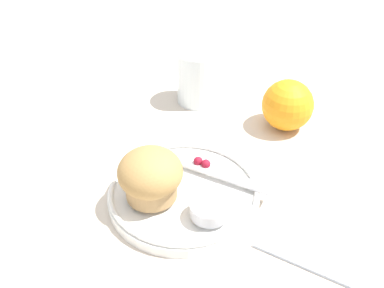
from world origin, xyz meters
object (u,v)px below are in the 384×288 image
(butter_knife, at_px, (203,168))
(orange_fruit, at_px, (288,105))
(juice_glass, at_px, (198,77))
(muffin, at_px, (151,176))

(butter_knife, bearing_deg, orange_fruit, 72.06)
(butter_knife, xyz_separation_m, juice_glass, (-0.11, 0.18, 0.02))
(muffin, distance_m, butter_knife, 0.08)
(butter_knife, height_order, juice_glass, juice_glass)
(juice_glass, bearing_deg, butter_knife, -58.73)
(butter_knife, relative_size, orange_fruit, 2.43)
(orange_fruit, bearing_deg, butter_knife, -105.44)
(muffin, relative_size, butter_knife, 0.41)
(muffin, xyz_separation_m, orange_fruit, (0.08, 0.25, -0.01))
(butter_knife, distance_m, orange_fruit, 0.19)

